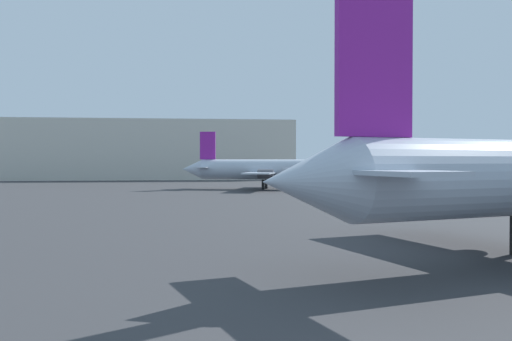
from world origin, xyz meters
TOP-DOWN VIEW (x-y plane):
  - airplane_far_left at (8.46, 74.39)m, footprint 28.54×17.94m
  - terminal_building at (-13.25, 126.22)m, footprint 67.46×23.32m

SIDE VIEW (x-z plane):
  - airplane_far_left at x=8.46m, z-range -1.43..7.62m
  - terminal_building at x=-13.25m, z-range 0.00..13.86m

